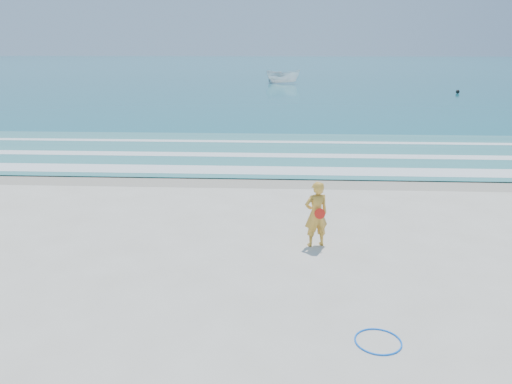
{
  "coord_description": "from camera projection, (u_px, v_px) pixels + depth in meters",
  "views": [
    {
      "loc": [
        0.78,
        -9.51,
        5.04
      ],
      "look_at": [
        0.07,
        4.0,
        1.0
      ],
      "focal_mm": 35.0,
      "sensor_mm": 36.0,
      "label": 1
    }
  ],
  "objects": [
    {
      "name": "foam_near",
      "position": [
        262.0,
        170.0,
        20.42
      ],
      "size": [
        400.0,
        1.4,
        0.01
      ],
      "primitive_type": "cube",
      "color": "white",
      "rests_on": "shallow"
    },
    {
      "name": "foam_mid",
      "position": [
        265.0,
        155.0,
        23.2
      ],
      "size": [
        400.0,
        0.9,
        0.01
      ],
      "primitive_type": "cube",
      "color": "white",
      "rests_on": "shallow"
    },
    {
      "name": "buoy",
      "position": [
        458.0,
        92.0,
        51.72
      ],
      "size": [
        0.39,
        0.39,
        0.39
      ],
      "primitive_type": "sphere",
      "color": "black",
      "rests_on": "ocean"
    },
    {
      "name": "boat",
      "position": [
        283.0,
        77.0,
        64.34
      ],
      "size": [
        4.94,
        3.31,
        1.79
      ],
      "primitive_type": "imported",
      "rotation": [
        0.0,
        0.0,
        1.2
      ],
      "color": "white",
      "rests_on": "ocean"
    },
    {
      "name": "shallow",
      "position": [
        265.0,
        152.0,
        23.97
      ],
      "size": [
        400.0,
        10.0,
        0.01
      ],
      "primitive_type": "cube",
      "color": "#59B7AD",
      "rests_on": "ocean"
    },
    {
      "name": "wet_sand",
      "position": [
        261.0,
        180.0,
        19.19
      ],
      "size": [
        400.0,
        2.4,
        0.0
      ],
      "primitive_type": "cube",
      "color": "#B2A893",
      "rests_on": "ground"
    },
    {
      "name": "hoop",
      "position": [
        378.0,
        341.0,
        8.76
      ],
      "size": [
        0.89,
        0.89,
        0.03
      ],
      "primitive_type": "torus",
      "rotation": [
        0.0,
        0.0,
        -0.08
      ],
      "color": "#0E6DFF",
      "rests_on": "ground"
    },
    {
      "name": "woman",
      "position": [
        316.0,
        214.0,
        12.72
      ],
      "size": [
        0.73,
        0.59,
        1.72
      ],
      "color": "gold",
      "rests_on": "ground"
    },
    {
      "name": "ocean",
      "position": [
        279.0,
        67.0,
        111.05
      ],
      "size": [
        400.0,
        190.0,
        0.04
      ],
      "primitive_type": "cube",
      "color": "#19727F",
      "rests_on": "ground"
    },
    {
      "name": "foam_far",
      "position": [
        267.0,
        142.0,
        26.36
      ],
      "size": [
        400.0,
        0.6,
        0.01
      ],
      "primitive_type": "cube",
      "color": "white",
      "rests_on": "shallow"
    },
    {
      "name": "ground",
      "position": [
        243.0,
        291.0,
        10.58
      ],
      "size": [
        400.0,
        400.0,
        0.0
      ],
      "primitive_type": "plane",
      "color": "silver",
      "rests_on": "ground"
    }
  ]
}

